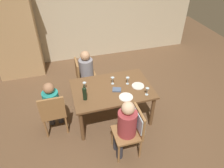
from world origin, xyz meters
TOP-DOWN VIEW (x-y plane):
  - ground_plane at (0.00, 0.00)m, footprint 10.00×10.00m
  - rear_room_partition at (0.00, 2.70)m, footprint 6.40×0.12m
  - armoire_cabinet at (-1.86, 2.25)m, footprint 1.18×0.62m
  - dining_table at (0.00, 0.00)m, footprint 1.52×1.01m
  - chair_far_left at (-0.43, 0.88)m, footprint 0.44×0.44m
  - chair_near at (0.12, -0.88)m, footprint 0.46×0.44m
  - chair_left_end at (-1.14, -0.09)m, footprint 0.44×0.44m
  - person_woman_host at (-0.32, 0.88)m, footprint 0.35×0.31m
  - person_man_bearded at (-0.03, -0.88)m, footprint 0.36×0.31m
  - person_man_guest at (-1.14, 0.03)m, footprint 0.29×0.33m
  - wine_bottle_tall_green at (-0.55, -0.17)m, footprint 0.08×0.08m
  - wine_glass_near_left at (0.33, 0.05)m, footprint 0.07×0.07m
  - wine_glass_centre at (0.05, 0.13)m, footprint 0.07×0.07m
  - wine_glass_near_right at (-0.50, 0.12)m, footprint 0.07×0.07m
  - wine_glass_far at (0.56, -0.36)m, footprint 0.07×0.07m
  - dinner_plate_host at (0.50, -0.08)m, footprint 0.24×0.24m
  - dinner_plate_guest_left at (0.17, -0.33)m, footprint 0.25×0.25m
  - folded_napkin at (0.07, -0.09)m, footprint 0.19×0.17m

SIDE VIEW (x-z plane):
  - ground_plane at x=0.00m, z-range 0.00..0.00m
  - chair_far_left at x=-0.43m, z-range 0.07..0.99m
  - chair_left_end at x=-1.14m, z-range 0.07..0.99m
  - chair_near at x=0.12m, z-range 0.13..1.05m
  - person_man_guest at x=-1.14m, z-range 0.09..1.18m
  - person_woman_host at x=-0.32m, z-range 0.09..1.23m
  - person_man_bearded at x=-0.03m, z-range 0.09..1.23m
  - dining_table at x=0.00m, z-range 0.29..1.04m
  - dinner_plate_host at x=0.50m, z-range 0.75..0.77m
  - dinner_plate_guest_left at x=0.17m, z-range 0.75..0.77m
  - folded_napkin at x=0.07m, z-range 0.75..0.78m
  - wine_glass_near_left at x=0.33m, z-range 0.78..0.93m
  - wine_glass_centre at x=0.05m, z-range 0.78..0.93m
  - wine_glass_near_right at x=-0.50m, z-range 0.78..0.93m
  - wine_glass_far at x=0.56m, z-range 0.78..0.93m
  - wine_bottle_tall_green at x=-0.55m, z-range 0.74..1.05m
  - armoire_cabinet at x=-1.86m, z-range 0.01..2.19m
  - rear_room_partition at x=0.00m, z-range 0.00..2.70m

